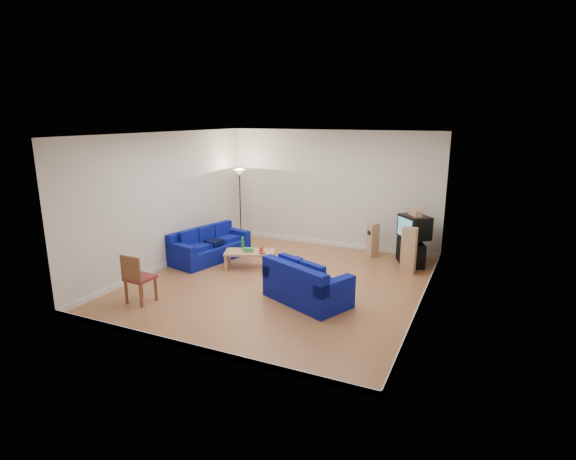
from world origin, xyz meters
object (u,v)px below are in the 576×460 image
at_px(sofa_loveseat, 305,287).
at_px(coffee_table, 250,253).
at_px(sofa_three_seat, 209,248).
at_px(tv_stand, 410,253).
at_px(television, 414,227).

bearing_deg(sofa_loveseat, coffee_table, 170.61).
distance_m(sofa_three_seat, tv_stand, 5.04).
height_order(tv_stand, television, television).
distance_m(sofa_three_seat, coffee_table, 1.30).
relative_size(sofa_three_seat, television, 2.46).
distance_m(sofa_three_seat, television, 5.13).
relative_size(tv_stand, television, 1.05).
xyz_separation_m(sofa_three_seat, tv_stand, (4.72, 1.77, -0.01)).
distance_m(sofa_loveseat, television, 3.65).
xyz_separation_m(sofa_three_seat, television, (4.77, 1.79, 0.65)).
bearing_deg(tv_stand, sofa_loveseat, -46.32).
bearing_deg(sofa_three_seat, coffee_table, 95.10).
relative_size(sofa_three_seat, sofa_loveseat, 1.16).
distance_m(tv_stand, television, 0.66).
xyz_separation_m(sofa_three_seat, coffee_table, (1.28, -0.17, 0.07)).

